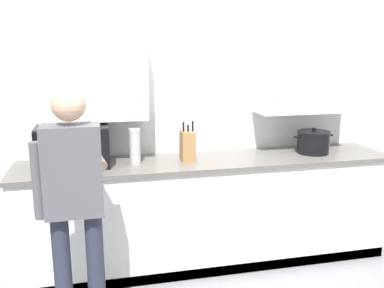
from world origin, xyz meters
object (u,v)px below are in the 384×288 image
Objects in this scene: microwave_oven at (70,146)px; person_figure at (74,195)px; thermos_flask at (135,146)px; stock_pot at (313,142)px; knife_block at (188,146)px.

person_figure is (0.06, -0.84, -0.12)m from microwave_oven.
thermos_flask is at bearing -3.82° from microwave_oven.
person_figure is at bearing -85.85° from microwave_oven.
knife_block is (-1.15, -0.00, 0.03)m from stock_pot.
microwave_oven reaches higher than thermos_flask.
knife_block is (0.94, -0.03, -0.04)m from microwave_oven.
person_figure reaches higher than stock_pot.
stock_pot is at bearing 0.01° from knife_block.
microwave_oven is 2.08m from stock_pot.
knife_block reaches higher than microwave_oven.
thermos_flask is 1.58m from stock_pot.
stock_pot is at bearing 0.00° from thermos_flask.
stock_pot is 2.18m from person_figure.
person_figure is at bearing -137.51° from knife_block.
knife_block is 0.21× the size of person_figure.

